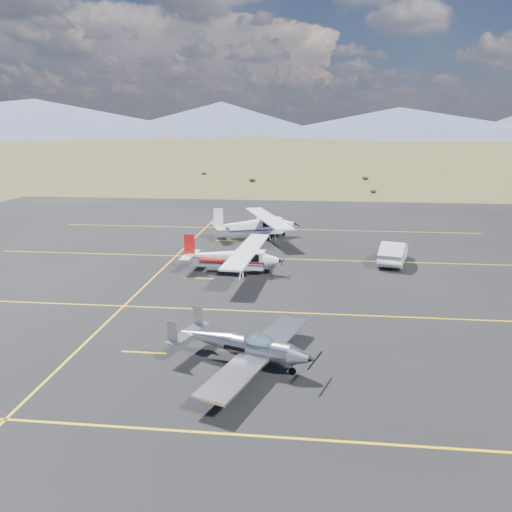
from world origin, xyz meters
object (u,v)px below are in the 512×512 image
(aircraft_low_wing, at_px, (246,346))
(sedan, at_px, (393,252))
(aircraft_cessna, at_px, (233,256))
(aircraft_plain, at_px, (256,224))

(aircraft_low_wing, bearing_deg, sedan, 82.17)
(aircraft_cessna, distance_m, sedan, 11.71)
(aircraft_plain, distance_m, sedan, 13.00)
(aircraft_cessna, distance_m, aircraft_plain, 10.87)
(sedan, bearing_deg, aircraft_cessna, 32.92)
(aircraft_cessna, relative_size, sedan, 2.07)
(aircraft_plain, height_order, sedan, aircraft_plain)
(aircraft_plain, bearing_deg, aircraft_low_wing, -104.95)
(aircraft_cessna, bearing_deg, aircraft_plain, 92.52)
(aircraft_low_wing, distance_m, sedan, 18.98)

